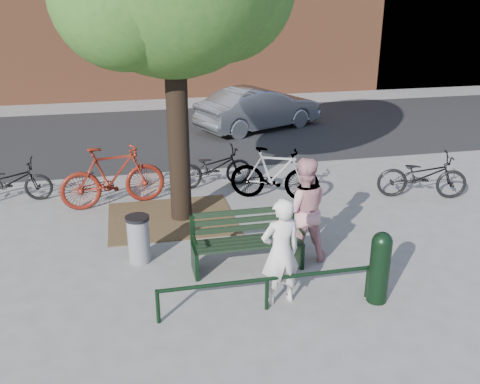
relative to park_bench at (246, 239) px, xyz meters
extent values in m
plane|color=gray|center=(0.00, -0.08, -0.48)|extent=(90.00, 90.00, 0.00)
cube|color=brown|center=(-1.00, 2.12, -0.47)|extent=(2.40, 2.00, 0.02)
cube|color=black|center=(0.00, 8.42, -0.47)|extent=(40.00, 7.00, 0.01)
cube|color=black|center=(-0.84, -0.08, -0.25)|extent=(0.06, 0.52, 0.45)
cube|color=black|center=(-0.84, 0.15, 0.19)|extent=(0.06, 0.06, 0.44)
cylinder|color=black|center=(-0.84, -0.18, 0.15)|extent=(0.04, 0.36, 0.04)
cube|color=black|center=(0.84, -0.08, -0.25)|extent=(0.06, 0.52, 0.45)
cube|color=black|center=(0.84, 0.15, 0.19)|extent=(0.06, 0.06, 0.44)
cylinder|color=black|center=(0.84, -0.18, 0.15)|extent=(0.04, 0.36, 0.04)
cube|color=black|center=(0.00, -0.08, -0.03)|extent=(1.64, 0.46, 0.04)
cube|color=black|center=(0.00, 0.15, 0.26)|extent=(1.64, 0.03, 0.47)
cylinder|color=black|center=(-1.50, -1.28, -0.23)|extent=(0.06, 0.06, 0.50)
cylinder|color=black|center=(0.00, -1.28, -0.23)|extent=(0.06, 0.06, 0.50)
cylinder|color=black|center=(1.50, -1.28, -0.23)|extent=(0.06, 0.06, 0.50)
cylinder|color=black|center=(0.00, -1.28, 0.00)|extent=(3.00, 0.06, 0.06)
cylinder|color=black|center=(-0.80, 2.12, 1.42)|extent=(0.40, 0.40, 3.80)
imported|color=silver|center=(0.22, -1.13, 0.32)|extent=(0.63, 0.46, 1.59)
imported|color=tan|center=(0.95, 0.07, 0.39)|extent=(0.92, 0.76, 1.74)
cylinder|color=black|center=(1.60, -1.40, -0.01)|extent=(0.29, 0.29, 0.94)
sphere|color=black|center=(1.60, -1.40, 0.46)|extent=(0.29, 0.29, 0.29)
cylinder|color=gray|center=(-1.67, 0.52, -0.11)|extent=(0.35, 0.35, 0.74)
cylinder|color=black|center=(-1.67, 0.52, 0.29)|extent=(0.39, 0.39, 0.05)
imported|color=black|center=(-4.17, 3.72, -0.03)|extent=(1.70, 0.61, 0.89)
imported|color=#5B160D|center=(-2.07, 3.04, 0.16)|extent=(2.18, 0.94, 1.27)
imported|color=black|center=(0.12, 3.71, -0.02)|extent=(1.77, 0.74, 0.91)
imported|color=gray|center=(1.22, 2.68, 0.08)|extent=(1.93, 1.24, 1.13)
imported|color=black|center=(4.31, 2.12, 0.01)|extent=(1.96, 1.15, 0.97)
imported|color=slate|center=(2.36, 8.47, 0.18)|extent=(4.24, 2.87, 1.32)
camera|label=1|loc=(-1.73, -7.44, 3.76)|focal=40.00mm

